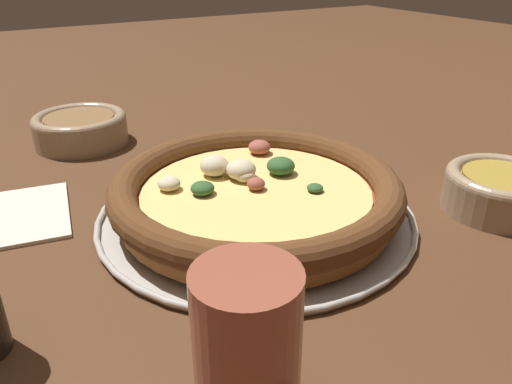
{
  "coord_description": "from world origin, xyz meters",
  "views": [
    {
      "loc": [
        -0.39,
        0.23,
        0.25
      ],
      "look_at": [
        0.0,
        0.0,
        0.03
      ],
      "focal_mm": 35.0,
      "sensor_mm": 36.0,
      "label": 1
    }
  ],
  "objects_px": {
    "bowl_far": "(80,127)",
    "pizza_tray": "(256,214)",
    "drinking_cup": "(247,350)",
    "pizza": "(256,192)",
    "bowl_near": "(501,189)",
    "napkin": "(22,213)"
  },
  "relations": [
    {
      "from": "pizza_tray",
      "to": "bowl_far",
      "type": "bearing_deg",
      "value": 18.02
    },
    {
      "from": "pizza_tray",
      "to": "bowl_far",
      "type": "distance_m",
      "value": 0.33
    },
    {
      "from": "pizza_tray",
      "to": "drinking_cup",
      "type": "bearing_deg",
      "value": 148.13
    },
    {
      "from": "napkin",
      "to": "bowl_near",
      "type": "bearing_deg",
      "value": -118.8
    },
    {
      "from": "pizza",
      "to": "bowl_near",
      "type": "relative_size",
      "value": 2.56
    },
    {
      "from": "bowl_far",
      "to": "napkin",
      "type": "relative_size",
      "value": 0.92
    },
    {
      "from": "pizza_tray",
      "to": "drinking_cup",
      "type": "relative_size",
      "value": 3.13
    },
    {
      "from": "pizza_tray",
      "to": "drinking_cup",
      "type": "xyz_separation_m",
      "value": [
        -0.21,
        0.13,
        0.05
      ]
    },
    {
      "from": "pizza_tray",
      "to": "bowl_far",
      "type": "xyz_separation_m",
      "value": [
        0.31,
        0.1,
        0.02
      ]
    },
    {
      "from": "pizza",
      "to": "bowl_near",
      "type": "xyz_separation_m",
      "value": [
        -0.12,
        -0.23,
        -0.01
      ]
    },
    {
      "from": "bowl_far",
      "to": "drinking_cup",
      "type": "xyz_separation_m",
      "value": [
        -0.52,
        0.03,
        0.03
      ]
    },
    {
      "from": "pizza",
      "to": "napkin",
      "type": "bearing_deg",
      "value": 59.0
    },
    {
      "from": "bowl_near",
      "to": "drinking_cup",
      "type": "xyz_separation_m",
      "value": [
        -0.09,
        0.36,
        0.03
      ]
    },
    {
      "from": "pizza",
      "to": "bowl_far",
      "type": "distance_m",
      "value": 0.33
    },
    {
      "from": "pizza_tray",
      "to": "bowl_far",
      "type": "relative_size",
      "value": 2.52
    },
    {
      "from": "bowl_near",
      "to": "napkin",
      "type": "bearing_deg",
      "value": 61.2
    },
    {
      "from": "bowl_far",
      "to": "napkin",
      "type": "height_order",
      "value": "bowl_far"
    },
    {
      "from": "pizza_tray",
      "to": "napkin",
      "type": "relative_size",
      "value": 2.32
    },
    {
      "from": "napkin",
      "to": "pizza_tray",
      "type": "bearing_deg",
      "value": -121.16
    },
    {
      "from": "bowl_near",
      "to": "napkin",
      "type": "distance_m",
      "value": 0.5
    },
    {
      "from": "bowl_far",
      "to": "pizza_tray",
      "type": "bearing_deg",
      "value": -161.98
    },
    {
      "from": "pizza",
      "to": "napkin",
      "type": "relative_size",
      "value": 2.11
    }
  ]
}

